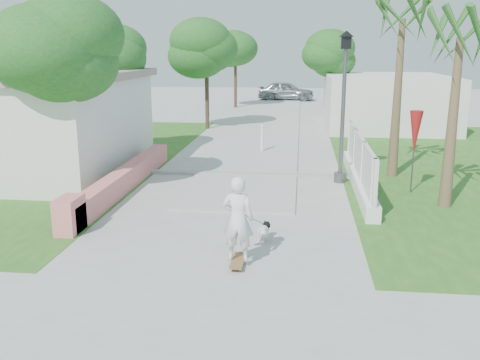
# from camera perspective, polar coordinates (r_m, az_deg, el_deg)

# --- Properties ---
(ground) EXTENTS (90.00, 90.00, 0.00)m
(ground) POSITION_cam_1_polar(r_m,az_deg,el_deg) (11.30, -2.44, -6.58)
(ground) COLOR #B7B7B2
(ground) RESTS_ON ground
(path_strip) EXTENTS (3.20, 36.00, 0.06)m
(path_strip) POSITION_cam_1_polar(r_m,az_deg,el_deg) (30.75, 3.36, 6.55)
(path_strip) COLOR #B7B7B2
(path_strip) RESTS_ON ground
(curb) EXTENTS (6.50, 0.25, 0.10)m
(curb) POSITION_cam_1_polar(r_m,az_deg,el_deg) (16.99, 0.69, 0.62)
(curb) COLOR #999993
(curb) RESTS_ON ground
(grass_left) EXTENTS (8.00, 20.00, 0.01)m
(grass_left) POSITION_cam_1_polar(r_m,az_deg,el_deg) (20.77, -18.32, 2.23)
(grass_left) COLOR #2D601E
(grass_left) RESTS_ON ground
(grass_right) EXTENTS (8.00, 20.00, 0.01)m
(grass_right) POSITION_cam_1_polar(r_m,az_deg,el_deg) (19.61, 22.13, 1.25)
(grass_right) COLOR #2D601E
(grass_right) RESTS_ON ground
(pink_wall) EXTENTS (0.45, 8.20, 0.80)m
(pink_wall) POSITION_cam_1_polar(r_m,az_deg,el_deg) (15.30, -12.66, -0.21)
(pink_wall) COLOR #E08073
(pink_wall) RESTS_ON ground
(house_left) EXTENTS (8.40, 7.40, 3.23)m
(house_left) POSITION_cam_1_polar(r_m,az_deg,el_deg) (19.23, -23.88, 5.80)
(house_left) COLOR silver
(house_left) RESTS_ON ground
(lattice_fence) EXTENTS (0.35, 7.00, 1.50)m
(lattice_fence) POSITION_cam_1_polar(r_m,az_deg,el_deg) (15.92, 12.58, 1.20)
(lattice_fence) COLOR white
(lattice_fence) RESTS_ON ground
(building_right) EXTENTS (6.00, 8.00, 2.60)m
(building_right) POSITION_cam_1_polar(r_m,az_deg,el_deg) (28.90, 15.25, 8.15)
(building_right) COLOR silver
(building_right) RESTS_ON ground
(street_lamp) EXTENTS (0.44, 0.44, 4.44)m
(street_lamp) POSITION_cam_1_polar(r_m,az_deg,el_deg) (16.07, 10.97, 8.20)
(street_lamp) COLOR #59595E
(street_lamp) RESTS_ON ground
(bollard) EXTENTS (0.14, 0.14, 1.09)m
(bollard) POSITION_cam_1_polar(r_m,az_deg,el_deg) (20.78, 2.37, 4.56)
(bollard) COLOR white
(bollard) RESTS_ON ground
(patio_umbrella) EXTENTS (0.36, 0.36, 2.30)m
(patio_umbrella) POSITION_cam_1_polar(r_m,az_deg,el_deg) (15.45, 18.18, 4.77)
(patio_umbrella) COLOR #59595E
(patio_umbrella) RESTS_ON ground
(tree_left_near) EXTENTS (3.60, 3.60, 5.28)m
(tree_left_near) POSITION_cam_1_polar(r_m,az_deg,el_deg) (14.78, -18.57, 12.69)
(tree_left_near) COLOR #4C3826
(tree_left_near) RESTS_ON ground
(tree_left_mid) EXTENTS (3.20, 3.20, 4.85)m
(tree_left_mid) POSITION_cam_1_polar(r_m,az_deg,el_deg) (20.25, -14.51, 12.18)
(tree_left_mid) COLOR #4C3826
(tree_left_mid) RESTS_ON ground
(tree_path_left) EXTENTS (3.40, 3.40, 5.23)m
(tree_path_left) POSITION_cam_1_polar(r_m,az_deg,el_deg) (26.84, -3.57, 13.59)
(tree_path_left) COLOR #4C3826
(tree_path_left) RESTS_ON ground
(tree_path_right) EXTENTS (3.00, 3.00, 4.79)m
(tree_path_right) POSITION_cam_1_polar(r_m,az_deg,el_deg) (30.48, 9.66, 12.85)
(tree_path_right) COLOR #4C3826
(tree_path_right) RESTS_ON ground
(tree_path_far) EXTENTS (3.20, 3.20, 5.17)m
(tree_path_far) POSITION_cam_1_polar(r_m,az_deg,el_deg) (36.71, -0.47, 13.69)
(tree_path_far) COLOR #4C3826
(tree_path_far) RESTS_ON ground
(palm_far) EXTENTS (1.80, 1.80, 5.30)m
(palm_far) POSITION_cam_1_polar(r_m,az_deg,el_deg) (17.21, 16.90, 15.10)
(palm_far) COLOR brown
(palm_far) RESTS_ON ground
(palm_near) EXTENTS (1.80, 1.80, 4.70)m
(palm_near) POSITION_cam_1_polar(r_m,az_deg,el_deg) (14.15, 22.37, 12.90)
(palm_near) COLOR brown
(palm_near) RESTS_ON ground
(skateboarder) EXTENTS (0.68, 1.97, 1.71)m
(skateboarder) POSITION_cam_1_polar(r_m,az_deg,el_deg) (10.38, 0.38, -3.99)
(skateboarder) COLOR olive
(skateboarder) RESTS_ON ground
(dog) EXTENTS (0.37, 0.55, 0.39)m
(dog) POSITION_cam_1_polar(r_m,az_deg,el_deg) (11.31, 2.53, -5.43)
(dog) COLOR silver
(dog) RESTS_ON ground
(parked_car) EXTENTS (4.33, 1.86, 1.46)m
(parked_car) POSITION_cam_1_polar(r_m,az_deg,el_deg) (42.01, 4.94, 9.45)
(parked_car) COLOR #9C9EA4
(parked_car) RESTS_ON ground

